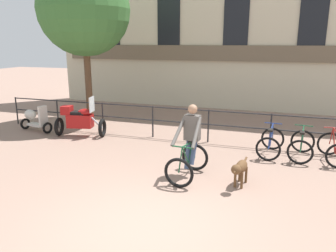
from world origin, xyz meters
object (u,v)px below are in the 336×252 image
(parked_bicycle_near_lamp, at_px, (270,143))
(parked_bicycle_mid_left, at_px, (301,146))
(parked_scooter, at_px, (35,119))
(parked_bicycle_mid_right, at_px, (334,149))
(parked_motorcycle, at_px, (80,120))
(dog, at_px, (240,168))
(cyclist_with_bike, at_px, (190,145))

(parked_bicycle_near_lamp, distance_m, parked_bicycle_mid_left, 0.81)
(parked_scooter, bearing_deg, parked_bicycle_mid_right, -77.85)
(parked_bicycle_near_lamp, height_order, parked_bicycle_mid_left, same)
(parked_bicycle_mid_left, bearing_deg, parked_bicycle_near_lamp, 6.49)
(parked_bicycle_mid_right, bearing_deg, parked_motorcycle, -4.77)
(dog, relative_size, parked_bicycle_near_lamp, 0.85)
(parked_scooter, bearing_deg, parked_bicycle_near_lamp, -77.85)
(cyclist_with_bike, distance_m, parked_motorcycle, 4.87)
(parked_motorcycle, distance_m, parked_bicycle_mid_left, 6.94)
(parked_motorcycle, bearing_deg, parked_bicycle_mid_left, -102.13)
(cyclist_with_bike, height_order, parked_bicycle_near_lamp, cyclist_with_bike)
(parked_motorcycle, relative_size, parked_bicycle_mid_left, 1.46)
(cyclist_with_bike, bearing_deg, parked_motorcycle, 158.48)
(cyclist_with_bike, relative_size, parked_bicycle_near_lamp, 1.46)
(parked_motorcycle, bearing_deg, cyclist_with_bike, -128.53)
(dog, xyz_separation_m, parked_motorcycle, (-5.57, 2.34, 0.14))
(parked_motorcycle, height_order, parked_bicycle_mid_left, parked_motorcycle)
(cyclist_with_bike, height_order, parked_motorcycle, cyclist_with_bike)
(parked_bicycle_near_lamp, bearing_deg, parked_bicycle_mid_right, -175.13)
(parked_bicycle_near_lamp, distance_m, parked_bicycle_mid_right, 1.61)
(dog, height_order, parked_motorcycle, parked_motorcycle)
(parked_scooter, bearing_deg, cyclist_with_bike, -97.05)
(cyclist_with_bike, relative_size, dog, 1.71)
(dog, relative_size, parked_bicycle_mid_left, 0.84)
(parked_bicycle_mid_left, xyz_separation_m, parked_scooter, (-8.83, -0.00, 0.10))
(parked_bicycle_mid_left, bearing_deg, parked_bicycle_mid_right, -173.51)
(dog, bearing_deg, parked_bicycle_mid_right, 56.84)
(parked_bicycle_mid_left, bearing_deg, cyclist_with_bike, 46.84)
(parked_bicycle_near_lamp, height_order, parked_scooter, parked_scooter)
(dog, height_order, parked_bicycle_mid_left, parked_bicycle_mid_left)
(parked_bicycle_near_lamp, bearing_deg, parked_bicycle_mid_left, -175.13)
(cyclist_with_bike, relative_size, parked_bicycle_mid_left, 1.44)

